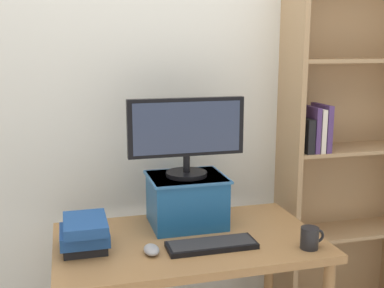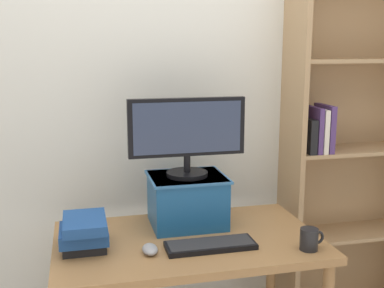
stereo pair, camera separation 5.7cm
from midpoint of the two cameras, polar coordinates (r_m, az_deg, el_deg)
The scene contains 9 objects.
back_wall at distance 2.56m, azimuth -2.55°, elevation 5.93°, with size 7.00×0.08×2.60m.
desk at distance 2.23m, azimuth 0.26°, elevation -13.02°, with size 1.18×0.70×0.70m.
bookshelf_unit at distance 2.84m, azimuth 18.59°, elevation -0.49°, with size 0.78×0.28×1.95m.
riser_box at distance 2.32m, azimuth 0.13°, elevation -6.54°, with size 0.36×0.31×0.24m.
computer_monitor at distance 2.24m, azimuth 0.14°, elevation 1.32°, with size 0.55×0.20×0.37m.
keyboard at distance 2.10m, azimuth 3.00°, elevation -11.88°, with size 0.39×0.14×0.02m.
computer_mouse at distance 2.05m, azimuth -4.19°, elevation -12.34°, with size 0.06×0.10×0.04m.
book_stack at distance 2.11m, azimuth -11.89°, elevation -10.24°, with size 0.20×0.25×0.14m.
coffee_mug at distance 2.13m, azimuth 14.53°, elevation -10.86°, with size 0.11×0.08×0.09m.
Camera 2 is at (-0.46, -1.98, 1.55)m, focal length 45.00 mm.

